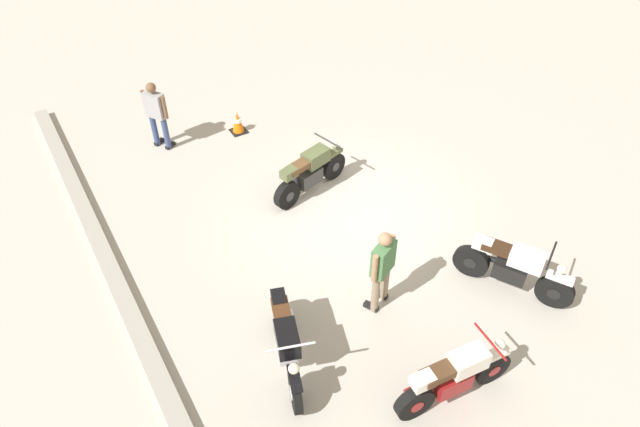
{
  "coord_description": "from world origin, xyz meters",
  "views": [
    {
      "loc": [
        -7.19,
        5.04,
        7.82
      ],
      "look_at": [
        -0.37,
        0.98,
        0.75
      ],
      "focal_mm": 32.9,
      "sensor_mm": 36.0,
      "label": 1
    }
  ],
  "objects_px": {
    "motorcycle_olive_vintage": "(310,173)",
    "person_in_green_shirt": "(382,266)",
    "motorcycle_cream_vintage": "(455,377)",
    "person_in_gray_shirt": "(156,112)",
    "motorcycle_silver_cruiser": "(514,268)",
    "motorcycle_black_cruiser": "(286,342)",
    "traffic_cone": "(238,122)"
  },
  "relations": [
    {
      "from": "motorcycle_black_cruiser",
      "to": "motorcycle_silver_cruiser",
      "type": "relative_size",
      "value": 1.08
    },
    {
      "from": "motorcycle_black_cruiser",
      "to": "motorcycle_cream_vintage",
      "type": "height_order",
      "value": "motorcycle_black_cruiser"
    },
    {
      "from": "motorcycle_silver_cruiser",
      "to": "motorcycle_olive_vintage",
      "type": "bearing_deg",
      "value": 171.86
    },
    {
      "from": "motorcycle_black_cruiser",
      "to": "motorcycle_cream_vintage",
      "type": "xyz_separation_m",
      "value": [
        -1.75,
        -1.8,
        -0.03
      ]
    },
    {
      "from": "motorcycle_black_cruiser",
      "to": "motorcycle_olive_vintage",
      "type": "xyz_separation_m",
      "value": [
        3.45,
        -2.41,
        -0.03
      ]
    },
    {
      "from": "traffic_cone",
      "to": "motorcycle_silver_cruiser",
      "type": "bearing_deg",
      "value": -163.96
    },
    {
      "from": "motorcycle_cream_vintage",
      "to": "motorcycle_olive_vintage",
      "type": "bearing_deg",
      "value": 88.31
    },
    {
      "from": "motorcycle_silver_cruiser",
      "to": "motorcycle_olive_vintage",
      "type": "height_order",
      "value": "motorcycle_silver_cruiser"
    },
    {
      "from": "person_in_gray_shirt",
      "to": "traffic_cone",
      "type": "relative_size",
      "value": 3.08
    },
    {
      "from": "motorcycle_olive_vintage",
      "to": "person_in_green_shirt",
      "type": "bearing_deg",
      "value": -114.37
    },
    {
      "from": "motorcycle_silver_cruiser",
      "to": "motorcycle_cream_vintage",
      "type": "bearing_deg",
      "value": -93.48
    },
    {
      "from": "person_in_green_shirt",
      "to": "motorcycle_olive_vintage",
      "type": "bearing_deg",
      "value": -34.21
    },
    {
      "from": "motorcycle_silver_cruiser",
      "to": "traffic_cone",
      "type": "distance_m",
      "value": 7.17
    },
    {
      "from": "motorcycle_silver_cruiser",
      "to": "person_in_gray_shirt",
      "type": "distance_m",
      "value": 8.14
    },
    {
      "from": "motorcycle_silver_cruiser",
      "to": "motorcycle_olive_vintage",
      "type": "xyz_separation_m",
      "value": [
        4.09,
        1.63,
        -0.03
      ]
    },
    {
      "from": "motorcycle_silver_cruiser",
      "to": "person_in_gray_shirt",
      "type": "height_order",
      "value": "person_in_gray_shirt"
    },
    {
      "from": "motorcycle_black_cruiser",
      "to": "motorcycle_olive_vintage",
      "type": "bearing_deg",
      "value": 163.55
    },
    {
      "from": "motorcycle_olive_vintage",
      "to": "person_in_green_shirt",
      "type": "height_order",
      "value": "person_in_green_shirt"
    },
    {
      "from": "motorcycle_silver_cruiser",
      "to": "person_in_green_shirt",
      "type": "height_order",
      "value": "person_in_green_shirt"
    },
    {
      "from": "person_in_green_shirt",
      "to": "motorcycle_silver_cruiser",
      "type": "bearing_deg",
      "value": -137.37
    },
    {
      "from": "person_in_green_shirt",
      "to": "motorcycle_cream_vintage",
      "type": "bearing_deg",
      "value": 151.81
    },
    {
      "from": "motorcycle_black_cruiser",
      "to": "person_in_green_shirt",
      "type": "height_order",
      "value": "person_in_green_shirt"
    },
    {
      "from": "person_in_green_shirt",
      "to": "traffic_cone",
      "type": "height_order",
      "value": "person_in_green_shirt"
    },
    {
      "from": "motorcycle_cream_vintage",
      "to": "traffic_cone",
      "type": "distance_m",
      "value": 8.01
    },
    {
      "from": "motorcycle_silver_cruiser",
      "to": "motorcycle_olive_vintage",
      "type": "relative_size",
      "value": 0.97
    },
    {
      "from": "motorcycle_olive_vintage",
      "to": "motorcycle_cream_vintage",
      "type": "distance_m",
      "value": 5.24
    },
    {
      "from": "motorcycle_cream_vintage",
      "to": "person_in_gray_shirt",
      "type": "distance_m",
      "value": 8.48
    },
    {
      "from": "person_in_green_shirt",
      "to": "motorcycle_black_cruiser",
      "type": "bearing_deg",
      "value": 71.91
    },
    {
      "from": "motorcycle_silver_cruiser",
      "to": "motorcycle_black_cruiser",
      "type": "bearing_deg",
      "value": -128.86
    },
    {
      "from": "motorcycle_black_cruiser",
      "to": "person_in_green_shirt",
      "type": "bearing_deg",
      "value": 115.59
    },
    {
      "from": "motorcycle_cream_vintage",
      "to": "traffic_cone",
      "type": "bearing_deg",
      "value": 93.16
    },
    {
      "from": "person_in_gray_shirt",
      "to": "motorcycle_black_cruiser",
      "type": "bearing_deg",
      "value": -125.21
    }
  ]
}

